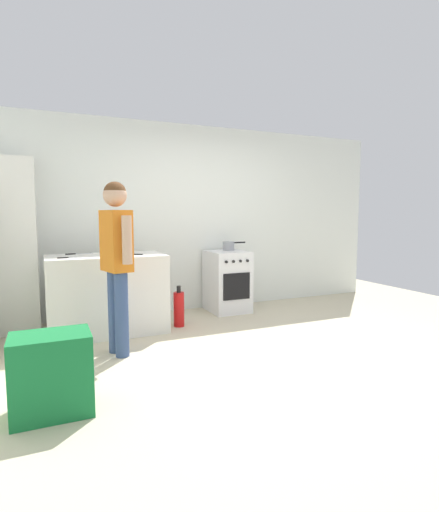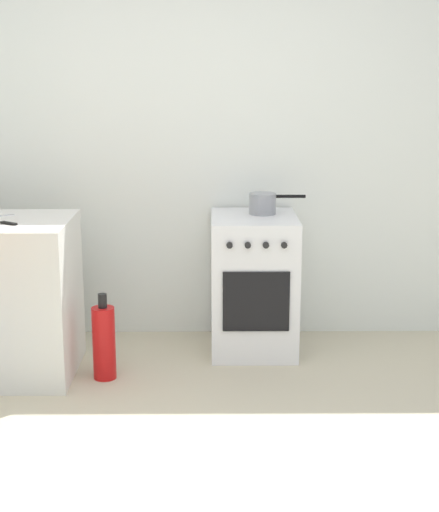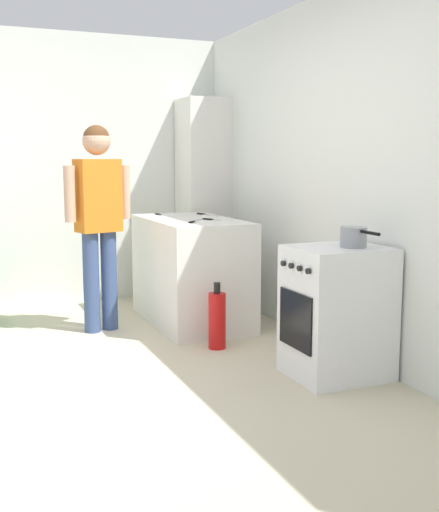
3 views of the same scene
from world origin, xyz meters
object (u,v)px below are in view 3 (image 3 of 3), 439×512
pot (354,237)px  person (98,209)px  larder_cabinet (203,199)px  knife_utility (160,215)px  knife_bread (195,221)px  oven_left (337,312)px  knife_chef (206,215)px  knife_paring (211,220)px  fire_extinguisher (217,320)px

pot → person: person is taller
larder_cabinet → knife_utility: bearing=-49.0°
knife_utility → larder_cabinet: size_ratio=0.13×
knife_bread → larder_cabinet: larder_cabinet is taller
oven_left → knife_bread: (-1.45, -0.44, 0.48)m
knife_bread → pot: bearing=18.6°
knife_utility → person: 0.76m
larder_cabinet → knife_bread: bearing=-24.1°
knife_bread → person: person is taller
knife_chef → knife_paring: same height
oven_left → pot: 0.50m
knife_paring → larder_cabinet: larder_cabinet is taller
knife_paring → fire_extinguisher: knife_paring is taller
knife_chef → knife_paring: bearing=-17.1°
pot → person: (-1.77, -1.24, 0.09)m
pot → knife_utility: 2.24m
pot → fire_extinguisher: 1.28m
person → knife_chef: bearing=104.6°
knife_bread → oven_left: bearing=16.7°
knife_chef → larder_cabinet: (-0.67, 0.23, 0.10)m
knife_chef → person: person is taller
knife_chef → pot: bearing=5.6°
fire_extinguisher → pot: bearing=30.7°
knife_chef → knife_bread: (0.53, -0.31, -0.00)m
pot → knife_paring: size_ratio=1.69×
knife_paring → knife_utility: (-0.59, -0.25, -0.00)m
larder_cabinet → person: bearing=-53.5°
pot → larder_cabinet: 2.71m
knife_bread → person: bearing=-109.7°
knife_paring → pot: bearing=12.4°
person → larder_cabinet: size_ratio=0.84×
knife_chef → person: 1.08m
knife_bread → larder_cabinet: 1.32m
pot → knife_bread: size_ratio=1.13×
person → fire_extinguisher: bearing=39.4°
knife_chef → knife_paring: (0.47, -0.14, 0.00)m
knife_utility → knife_bread: same height
pot → knife_chef: 2.05m
pot → person: 2.16m
knife_utility → larder_cabinet: (-0.54, 0.63, 0.10)m
knife_chef → person: size_ratio=0.19×
larder_cabinet → pot: bearing=-0.6°
knife_paring → knife_utility: size_ratio=0.82×
knife_paring → knife_utility: 0.65m
pot → knife_utility: (-2.16, -0.60, -0.01)m
person → larder_cabinet: (-0.94, 1.27, -0.00)m
person → larder_cabinet: larder_cabinet is taller
knife_chef → knife_bread: bearing=-30.0°
knife_utility → knife_bread: 0.66m
person → larder_cabinet: 1.58m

